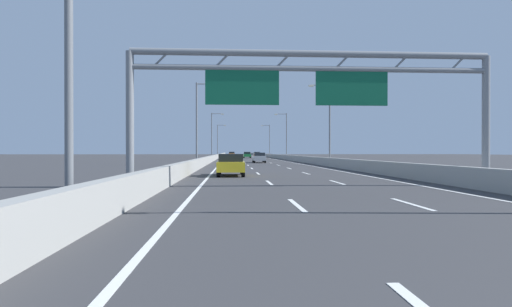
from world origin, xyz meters
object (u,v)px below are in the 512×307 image
Objects in this scene: sign_gantry at (309,83)px; white_car at (257,155)px; silver_car at (259,158)px; streetlamp_left_distant at (218,139)px; orange_car at (232,154)px; streetlamp_left_mid at (199,118)px; yellow_car at (231,165)px; streetlamp_right_distant at (269,139)px; streetlamp_right_far at (285,133)px; streetlamp_right_mid at (328,119)px; streetlamp_left_far at (213,133)px; green_car at (247,155)px.

sign_gantry is 94.21m from white_car.
silver_car is (0.41, 40.17, -4.09)m from sign_gantry.
streetlamp_left_distant is 2.26× the size of orange_car.
orange_car is at bearing 140.94° from white_car.
yellow_car is (3.65, -19.62, -4.64)m from streetlamp_left_mid.
streetlamp_left_distant is 14.93m from streetlamp_right_distant.
silver_car is at bearing -105.78° from streetlamp_right_far.
silver_car is 53.97m from white_car.
silver_car is at bearing 121.53° from streetlamp_right_mid.
streetlamp_left_mid is 2.10× the size of silver_car.
orange_car is (-3.79, 59.49, 0.03)m from silver_car.
streetlamp_left_mid is at bearing -123.26° from silver_car.
streetlamp_left_mid reaches higher than orange_car.
streetlamp_left_far is at bearing 106.81° from silver_car.
white_car is (10.84, 65.64, -4.65)m from streetlamp_left_mid.
streetlamp_left_far is 14.93m from streetlamp_right_far.
streetlamp_left_mid is 1.00× the size of streetlamp_right_mid.
yellow_car is at bearing -97.38° from silver_car.
orange_car is (3.93, 33.96, -4.62)m from streetlamp_left_far.
streetlamp_left_distant reaches higher than white_car.
streetlamp_right_mid is at bearing 0.00° from streetlamp_left_mid.
silver_car is at bearing 56.74° from streetlamp_left_mid.
streetlamp_left_distant is at bearing 180.00° from streetlamp_right_distant.
streetlamp_right_far is at bearing -90.00° from streetlamp_right_distant.
streetlamp_right_far is 2.27× the size of white_car.
streetlamp_right_far is at bearing -81.78° from white_car.
streetlamp_left_far is (-14.93, 37.29, 0.00)m from streetlamp_right_mid.
streetlamp_right_far is 35.99m from orange_car.
streetlamp_right_distant is at bearing 0.00° from streetlamp_left_distant.
green_car is at bearing 89.75° from sign_gantry.
streetlamp_left_far is at bearing 180.00° from streetlamp_right_far.
yellow_car is (3.65, -56.91, -4.64)m from streetlamp_left_far.
green_car is at bearing 97.61° from streetlamp_right_mid.
streetlamp_right_far is 26.93m from silver_car.
sign_gantry is at bearing -85.94° from streetlamp_left_distant.
streetlamp_left_far is at bearing 93.67° from yellow_car.
streetlamp_right_far is 40.17m from streetlamp_left_distant.
white_car is (-4.10, -8.94, -4.65)m from streetlamp_right_distant.
streetlamp_right_mid is at bearing 60.10° from yellow_car.
sign_gantry reaches higher than white_car.
white_car is at bearing 80.63° from streetlamp_left_mid.
streetlamp_right_mid is 1.00× the size of streetlamp_left_distant.
streetlamp_right_mid is 14.56m from silver_car.
streetlamp_left_far is 2.25× the size of yellow_car.
streetlamp_right_distant is 94.99m from yellow_car.
streetlamp_right_distant reaches higher than silver_car.
orange_car reaches higher than silver_car.
green_car is at bearing 81.98° from streetlamp_left_mid.
streetlamp_right_far is 58.21m from yellow_car.
streetlamp_right_mid and streetlamp_left_far have the same top height.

